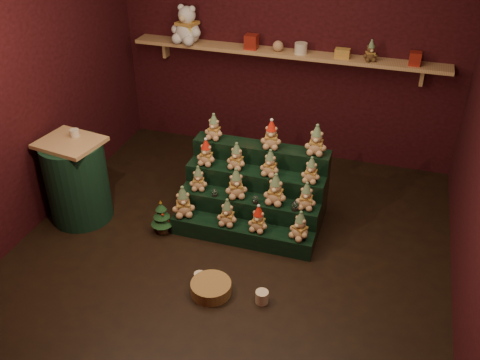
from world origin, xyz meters
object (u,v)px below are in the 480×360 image
(riser_tier_front, at_px, (242,233))
(mug_left, at_px, (199,278))
(white_bear, at_px, (187,19))
(brown_bear, at_px, (371,51))
(snow_globe_c, at_px, (295,206))
(mug_right, at_px, (262,297))
(snow_globe_b, at_px, (255,199))
(wicker_basket, at_px, (211,288))
(mini_christmas_tree, at_px, (162,217))
(side_table, at_px, (77,180))
(snow_globe_a, at_px, (215,192))

(riser_tier_front, distance_m, mug_left, 0.69)
(white_bear, height_order, brown_bear, white_bear)
(snow_globe_c, bearing_deg, mug_right, -94.25)
(snow_globe_b, xyz_separation_m, mug_right, (0.32, -0.90, -0.35))
(mug_left, relative_size, wicker_basket, 0.27)
(riser_tier_front, height_order, wicker_basket, riser_tier_front)
(mini_christmas_tree, bearing_deg, brown_bear, 48.12)
(side_table, bearing_deg, riser_tier_front, 12.23)
(riser_tier_front, relative_size, white_bear, 2.57)
(snow_globe_a, distance_m, mug_right, 1.21)
(riser_tier_front, relative_size, snow_globe_b, 17.28)
(riser_tier_front, distance_m, mug_right, 0.84)
(riser_tier_front, xyz_separation_m, mini_christmas_tree, (-0.79, -0.10, 0.09))
(white_bear, bearing_deg, brown_bear, 11.69)
(white_bear, bearing_deg, snow_globe_b, -39.28)
(wicker_basket, bearing_deg, white_bear, 114.98)
(snow_globe_b, bearing_deg, snow_globe_c, -0.00)
(brown_bear, bearing_deg, white_bear, 157.70)
(mug_right, xyz_separation_m, brown_bear, (0.47, 2.50, 1.37))
(snow_globe_b, relative_size, mini_christmas_tree, 0.22)
(snow_globe_a, height_order, mini_christmas_tree, snow_globe_a)
(snow_globe_a, distance_m, wicker_basket, 1.03)
(snow_globe_c, height_order, white_bear, white_bear)
(mug_right, relative_size, brown_bear, 0.51)
(mug_right, bearing_deg, side_table, 163.29)
(snow_globe_c, relative_size, wicker_basket, 0.27)
(brown_bear, bearing_deg, mug_right, -122.88)
(snow_globe_b, distance_m, white_bear, 2.39)
(riser_tier_front, xyz_separation_m, mug_left, (-0.18, -0.66, -0.04))
(snow_globe_c, bearing_deg, wicker_basket, -119.03)
(mini_christmas_tree, bearing_deg, side_table, -179.52)
(snow_globe_c, bearing_deg, snow_globe_b, 180.00)
(riser_tier_front, distance_m, mini_christmas_tree, 0.81)
(snow_globe_c, relative_size, side_table, 0.11)
(riser_tier_front, height_order, mug_left, riser_tier_front)
(snow_globe_c, bearing_deg, mini_christmas_tree, -168.56)
(side_table, height_order, brown_bear, brown_bear)
(snow_globe_b, relative_size, mug_left, 0.86)
(white_bear, bearing_deg, snow_globe_c, -31.84)
(snow_globe_c, bearing_deg, side_table, -173.05)
(snow_globe_a, distance_m, white_bear, 2.19)
(snow_globe_a, relative_size, mug_right, 0.68)
(mini_christmas_tree, height_order, wicker_basket, mini_christmas_tree)
(riser_tier_front, relative_size, wicker_basket, 3.99)
(riser_tier_front, relative_size, mug_right, 12.59)
(snow_globe_c, relative_size, brown_bear, 0.44)
(riser_tier_front, height_order, snow_globe_b, snow_globe_b)
(white_bear, bearing_deg, mug_right, -45.32)
(brown_bear, bearing_deg, snow_globe_c, -126.31)
(mug_right, bearing_deg, mug_left, 173.12)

